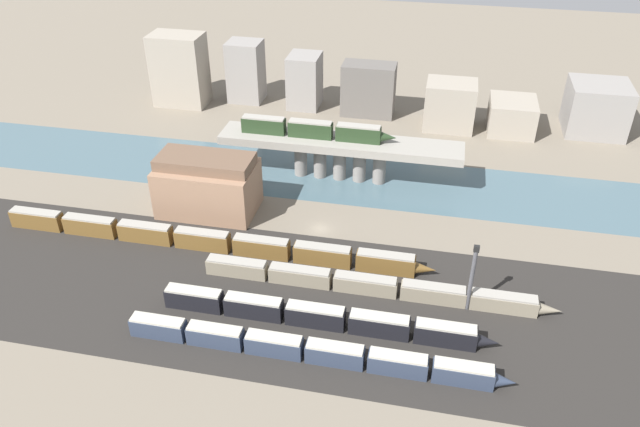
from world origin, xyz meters
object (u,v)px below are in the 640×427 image
train_yard_outer (208,240)px  train_yard_far (373,285)px  train_yard_near (311,350)px  signal_tower (472,278)px  warehouse_building (208,185)px  train_on_bridge (315,129)px  train_yard_mid (322,317)px

train_yard_outer → train_yard_far: bearing=-11.2°
train_yard_near → signal_tower: signal_tower is taller
train_yard_near → warehouse_building: size_ratio=3.01×
train_on_bridge → signal_tower: (37.85, -43.11, -5.48)m
train_yard_far → train_on_bridge: bearing=115.6°
train_on_bridge → signal_tower: 57.63m
train_yard_near → warehouse_building: 52.48m
train_yard_outer → warehouse_building: bearing=109.0°
train_yard_mid → signal_tower: size_ratio=4.22×
train_yard_mid → train_yard_outer: bearing=147.3°
train_yard_far → warehouse_building: bearing=151.8°
train_on_bridge → train_yard_outer: 39.72m
train_yard_outer → train_yard_near: bearing=-43.3°
train_yard_mid → train_yard_outer: size_ratio=0.65×
train_yard_mid → train_on_bridge: bearing=103.4°
train_yard_mid → warehouse_building: (-32.89, 32.50, 4.50)m
train_on_bridge → train_yard_outer: bearing=-113.5°
train_yard_mid → signal_tower: 27.60m
train_on_bridge → train_yard_near: (12.45, -61.22, -10.82)m
warehouse_building → train_yard_near: bearing=-51.2°
train_yard_mid → train_yard_far: size_ratio=0.89×
signal_tower → train_yard_outer: bearing=171.4°
train_yard_far → signal_tower: size_ratio=4.75×
warehouse_building → signal_tower: 62.40m
train_yard_mid → train_yard_outer: (-27.84, 17.85, 0.07)m
train_on_bridge → signal_tower: bearing=-48.7°
train_yard_near → train_yard_outer: (-27.69, 26.11, 0.22)m
train_yard_outer → warehouse_building: warehouse_building is taller
warehouse_building → train_on_bridge: bearing=45.3°
train_yard_outer → signal_tower: signal_tower is taller
train_yard_outer → warehouse_building: (-5.04, 14.64, 4.42)m
train_on_bridge → train_yard_outer: (-15.25, -35.12, -10.60)m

